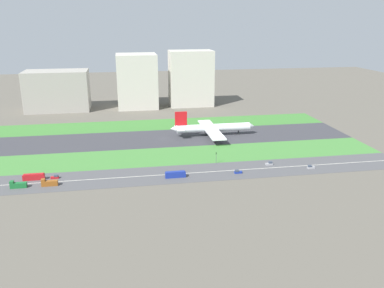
{
  "coord_description": "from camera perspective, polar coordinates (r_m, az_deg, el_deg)",
  "views": [
    {
      "loc": [
        -28.17,
        -285.21,
        85.39
      ],
      "look_at": [
        15.38,
        -36.5,
        6.0
      ],
      "focal_mm": 37.42,
      "sensor_mm": 36.0,
      "label": 1
    }
  ],
  "objects": [
    {
      "name": "grass_median_north",
      "position": [
        338.36,
        -4.84,
        2.78
      ],
      "size": [
        280.0,
        36.0,
        0.1
      ],
      "primitive_type": "cube",
      "color": "#3D7A33",
      "rests_on": "ground_plane"
    },
    {
      "name": "highway",
      "position": [
        230.45,
        -2.21,
        -4.29
      ],
      "size": [
        280.0,
        28.0,
        0.1
      ],
      "primitive_type": "cube",
      "color": "#4C4C4F",
      "rests_on": "ground_plane"
    },
    {
      "name": "airliner",
      "position": [
        303.03,
        2.8,
        2.29
      ],
      "size": [
        65.0,
        56.0,
        19.7
      ],
      "color": "white",
      "rests_on": "runway"
    },
    {
      "name": "car_0",
      "position": [
        248.49,
        16.56,
        -3.18
      ],
      "size": [
        4.4,
        1.8,
        2.0
      ],
      "rotation": [
        0.0,
        0.0,
        3.14
      ],
      "color": "#99999E",
      "rests_on": "highway"
    },
    {
      "name": "traffic_light",
      "position": [
        245.48,
        3.46,
        -1.87
      ],
      "size": [
        0.36,
        0.5,
        7.2
      ],
      "color": "#4C4C51",
      "rests_on": "highway"
    },
    {
      "name": "ground_plane",
      "position": [
        299.04,
        -4.11,
        0.82
      ],
      "size": [
        800.0,
        800.0,
        0.0
      ],
      "primitive_type": "plane",
      "color": "#5B564C"
    },
    {
      "name": "hangar_building",
      "position": [
        403.82,
        -7.84,
        8.88
      ],
      "size": [
        38.87,
        35.04,
        52.6
      ],
      "primitive_type": "cube",
      "color": "beige",
      "rests_on": "ground_plane"
    },
    {
      "name": "truck_1",
      "position": [
        227.23,
        -19.69,
        -5.24
      ],
      "size": [
        8.4,
        2.5,
        4.0
      ],
      "rotation": [
        0.0,
        0.0,
        3.14
      ],
      "color": "brown",
      "rests_on": "highway"
    },
    {
      "name": "grass_median_south",
      "position": [
        260.22,
        -3.17,
        -1.72
      ],
      "size": [
        280.0,
        36.0,
        0.1
      ],
      "primitive_type": "cube",
      "color": "#427F38",
      "rests_on": "ground_plane"
    },
    {
      "name": "bus_1",
      "position": [
        238.21,
        -21.62,
        -4.38
      ],
      "size": [
        11.6,
        2.5,
        3.5
      ],
      "color": "#B2191E",
      "rests_on": "highway"
    },
    {
      "name": "terminal_building",
      "position": [
        409.38,
        -18.63,
        7.22
      ],
      "size": [
        59.22,
        33.32,
        38.09
      ],
      "primitive_type": "cube",
      "color": "#9E998E",
      "rests_on": "ground_plane"
    },
    {
      "name": "bus_0",
      "position": [
        225.03,
        -2.38,
        -4.36
      ],
      "size": [
        11.6,
        2.5,
        3.5
      ],
      "rotation": [
        0.0,
        0.0,
        3.14
      ],
      "color": "navy",
      "rests_on": "highway"
    },
    {
      "name": "truck_0",
      "position": [
        230.6,
        -23.55,
        -5.37
      ],
      "size": [
        8.4,
        2.5,
        4.0
      ],
      "rotation": [
        0.0,
        0.0,
        3.14
      ],
      "color": "#19662D",
      "rests_on": "highway"
    },
    {
      "name": "car_2",
      "position": [
        232.49,
        6.55,
        -3.97
      ],
      "size": [
        4.4,
        1.8,
        2.0
      ],
      "rotation": [
        0.0,
        0.0,
        3.14
      ],
      "color": "navy",
      "rests_on": "highway"
    },
    {
      "name": "car_3",
      "position": [
        236.38,
        -18.92,
        -4.48
      ],
      "size": [
        4.4,
        1.8,
        2.0
      ],
      "color": "#B2191E",
      "rests_on": "highway"
    },
    {
      "name": "office_tower",
      "position": [
        409.19,
        -0.16,
        9.34
      ],
      "size": [
        43.28,
        26.32,
        55.21
      ],
      "primitive_type": "cube",
      "color": "beige",
      "rests_on": "ground_plane"
    },
    {
      "name": "fuel_tank_west",
      "position": [
        451.37,
        -7.65,
        7.32
      ],
      "size": [
        23.2,
        23.2,
        14.34
      ],
      "primitive_type": "cylinder",
      "color": "silver",
      "rests_on": "ground_plane"
    },
    {
      "name": "highway_centerline",
      "position": [
        230.43,
        -2.21,
        -4.28
      ],
      "size": [
        266.0,
        0.5,
        0.01
      ],
      "primitive_type": "cube",
      "color": "silver",
      "rests_on": "highway"
    },
    {
      "name": "car_1",
      "position": [
        248.42,
        10.98,
        -2.76
      ],
      "size": [
        4.4,
        1.8,
        2.0
      ],
      "color": "#99999E",
      "rests_on": "highway"
    },
    {
      "name": "runway",
      "position": [
        299.03,
        -4.11,
        0.83
      ],
      "size": [
        280.0,
        46.0,
        0.1
      ],
      "primitive_type": "cube",
      "color": "#38383D",
      "rests_on": "ground_plane"
    }
  ]
}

